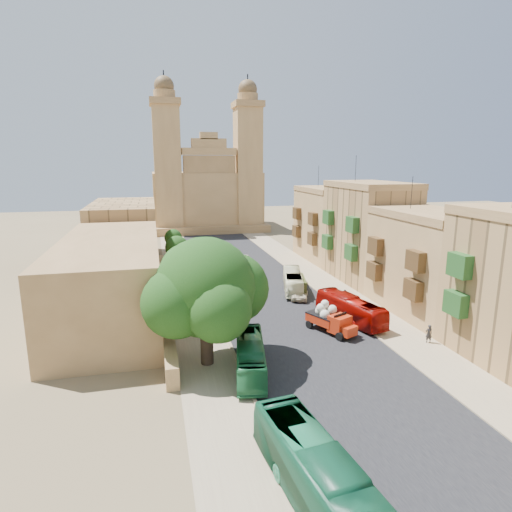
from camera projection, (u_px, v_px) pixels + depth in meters
name	position (u px, v px, depth m)	size (l,w,h in m)	color
ground	(333.00, 373.00, 34.05)	(260.00, 260.00, 0.00)	brown
road_surface	(250.00, 277.00, 62.53)	(14.00, 140.00, 0.01)	black
sidewalk_east	(311.00, 273.00, 64.72)	(5.00, 140.00, 0.01)	#9B8566
sidewalk_west	(184.00, 281.00, 60.35)	(5.00, 140.00, 0.01)	#9B8566
kerb_east	(295.00, 274.00, 64.13)	(0.25, 140.00, 0.12)	#9B8566
kerb_west	(202.00, 280.00, 60.91)	(0.25, 140.00, 0.12)	#9B8566
townhouse_b	(429.00, 262.00, 46.95)	(9.00, 14.00, 14.90)	#A67D4B
townhouse_c	(368.00, 232.00, 59.98)	(9.00, 14.00, 17.40)	tan
townhouse_d	(328.00, 223.00, 73.43)	(9.00, 14.00, 15.90)	#A67D4B
west_wall	(164.00, 298.00, 49.98)	(1.00, 40.00, 1.80)	#A67D4B
west_building_low	(112.00, 278.00, 46.11)	(10.00, 28.00, 8.40)	olive
west_building_mid	(125.00, 233.00, 70.63)	(10.00, 22.00, 10.00)	tan
church	(207.00, 191.00, 106.66)	(28.00, 22.50, 36.30)	#A67D4B
ficus_tree	(207.00, 291.00, 34.35)	(10.67, 9.81, 10.67)	#37261B
street_tree_a	(191.00, 299.00, 42.48)	(3.06, 3.06, 4.70)	#37261B
street_tree_b	(183.00, 267.00, 53.80)	(3.37, 3.37, 5.18)	#37261B
street_tree_c	(177.00, 248.00, 65.14)	(3.60, 3.60, 5.54)	#37261B
street_tree_d	(173.00, 238.00, 76.65)	(3.10, 3.10, 4.76)	#37261B
red_truck	(331.00, 319.00, 41.93)	(3.94, 5.59, 3.11)	#B8280E
olive_pickup	(296.00, 286.00, 54.50)	(3.27, 5.37, 2.07)	#3C461A
bus_green_south	(319.00, 478.00, 20.52)	(2.63, 11.23, 3.13)	#155F3D
bus_green_north	(250.00, 356.00, 34.06)	(2.15, 9.20, 2.56)	#1B6535
bus_red_east	(350.00, 309.00, 44.96)	(2.22, 9.47, 2.64)	#8E0803
bus_cream_east	(293.00, 281.00, 55.65)	(2.18, 9.33, 2.60)	#FFFAC8
car_blue_a	(245.00, 307.00, 47.86)	(1.36, 3.38, 1.15)	#3550BA
car_white_a	(225.00, 267.00, 65.82)	(1.49, 4.28, 1.41)	beige
car_cream	(300.00, 295.00, 52.35)	(1.86, 4.03, 1.12)	beige
car_dkblue	(207.00, 250.00, 79.02)	(1.71, 4.20, 1.22)	#151655
car_white_b	(246.00, 257.00, 73.00)	(1.31, 3.25, 1.11)	beige
car_blue_b	(203.00, 240.00, 88.68)	(1.22, 3.49, 1.15)	#4B69B7
pedestrian_a	(429.00, 334.00, 39.56)	(0.64, 0.42, 1.75)	#272629
pedestrian_c	(345.00, 297.00, 50.25)	(1.07, 0.44, 1.82)	#2B2B2F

